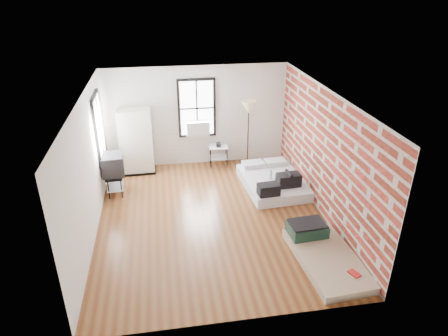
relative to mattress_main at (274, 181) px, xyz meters
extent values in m
plane|color=#592F17|center=(-1.75, -1.17, -0.17)|extent=(6.00, 6.00, 0.00)
cube|color=silver|center=(-1.75, 1.83, 1.23)|extent=(5.00, 0.01, 2.80)
cube|color=silver|center=(-1.75, -4.17, 1.23)|extent=(5.00, 0.01, 2.80)
cube|color=silver|center=(-4.25, -1.17, 1.23)|extent=(0.01, 6.00, 2.80)
cube|color=maroon|center=(0.75, -1.17, 1.23)|extent=(0.02, 6.00, 2.80)
cube|color=white|center=(-1.75, -1.17, 2.63)|extent=(5.00, 6.00, 0.01)
cube|color=white|center=(-1.75, 1.78, 1.48)|extent=(0.90, 0.02, 1.50)
cube|color=black|center=(-2.23, 1.80, 1.48)|extent=(0.07, 0.08, 1.64)
cube|color=black|center=(-1.26, 1.80, 1.48)|extent=(0.07, 0.08, 1.64)
cube|color=black|center=(-1.75, 1.80, 2.26)|extent=(0.90, 0.08, 0.07)
cube|color=black|center=(-1.75, 1.80, 0.69)|extent=(0.90, 0.08, 0.07)
cube|color=black|center=(-1.75, 1.77, 1.48)|extent=(0.04, 0.02, 1.50)
cube|color=black|center=(-1.75, 1.77, 1.48)|extent=(0.90, 0.02, 0.04)
cube|color=silver|center=(-1.75, 1.66, 0.95)|extent=(0.62, 0.30, 0.40)
cube|color=white|center=(-4.20, 0.63, 1.48)|extent=(0.02, 0.90, 1.50)
cube|color=black|center=(-4.22, 0.14, 1.48)|extent=(0.08, 0.07, 1.64)
cube|color=black|center=(-4.22, 1.11, 1.48)|extent=(0.08, 0.07, 1.64)
cube|color=black|center=(-4.22, 0.63, 2.26)|extent=(0.08, 0.90, 0.07)
cube|color=black|center=(-4.22, 0.63, 0.69)|extent=(0.08, 0.90, 0.07)
cube|color=black|center=(-4.19, 0.63, 1.48)|extent=(0.02, 0.04, 1.50)
cube|color=black|center=(-4.19, 0.63, 1.48)|extent=(0.02, 0.90, 0.04)
cube|color=white|center=(0.00, 0.02, -0.04)|extent=(1.59, 2.07, 0.26)
cube|color=white|center=(-0.36, 0.78, 0.15)|extent=(0.60, 0.40, 0.12)
cube|color=white|center=(0.26, 0.82, 0.15)|extent=(0.60, 0.40, 0.12)
cube|color=black|center=(0.24, -0.43, 0.24)|extent=(0.59, 0.37, 0.31)
cylinder|color=black|center=(0.24, -0.43, 0.42)|extent=(0.11, 0.37, 0.08)
cube|color=black|center=(-0.36, -0.78, 0.22)|extent=(0.52, 0.35, 0.27)
cylinder|color=silver|center=(-0.10, -0.04, 0.20)|extent=(0.07, 0.07, 0.23)
cylinder|color=#162EA0|center=(-0.10, -0.04, 0.33)|extent=(0.04, 0.04, 0.03)
cube|color=tan|center=(0.20, -3.05, -0.09)|extent=(1.20, 2.08, 0.16)
cube|color=#163227|center=(0.05, -2.32, 0.10)|extent=(0.78, 0.58, 0.23)
cube|color=black|center=(0.05, -2.32, 0.24)|extent=(0.73, 0.53, 0.04)
cube|color=red|center=(0.46, -3.62, 0.00)|extent=(0.21, 0.25, 0.03)
cube|color=black|center=(-3.44, 1.48, -0.14)|extent=(0.91, 0.53, 0.06)
cube|color=beige|center=(-3.44, 1.48, 0.76)|extent=(0.88, 0.49, 1.74)
cylinder|color=black|center=(-1.43, 1.39, 0.11)|extent=(0.02, 0.02, 0.57)
cylinder|color=black|center=(-0.98, 1.36, 0.11)|extent=(0.02, 0.02, 0.57)
cylinder|color=black|center=(-1.41, 1.74, 0.11)|extent=(0.02, 0.02, 0.57)
cylinder|color=black|center=(-0.95, 1.71, 0.11)|extent=(0.02, 0.02, 0.57)
cube|color=silver|center=(-1.19, 1.55, 0.40)|extent=(0.55, 0.45, 0.02)
cube|color=silver|center=(-1.19, 1.55, 0.09)|extent=(0.53, 0.43, 0.02)
cube|color=black|center=(-1.19, 1.55, 0.46)|extent=(0.14, 0.20, 0.10)
cylinder|color=black|center=(-0.36, 1.48, -0.16)|extent=(0.27, 0.27, 0.03)
cylinder|color=black|center=(-0.36, 1.48, 0.67)|extent=(0.03, 0.03, 1.62)
cone|color=tan|center=(-0.36, 1.48, 1.53)|extent=(0.40, 0.40, 0.36)
cylinder|color=black|center=(-4.10, 0.07, 0.08)|extent=(0.03, 0.03, 0.51)
cylinder|color=black|center=(-3.80, 0.09, 0.08)|extent=(0.03, 0.03, 0.51)
cylinder|color=black|center=(-4.14, 0.67, 0.08)|extent=(0.03, 0.03, 0.51)
cylinder|color=black|center=(-3.83, 0.69, 0.08)|extent=(0.03, 0.03, 0.51)
cube|color=black|center=(-3.97, 0.38, 0.33)|extent=(0.45, 0.75, 0.03)
cube|color=silver|center=(-3.97, 0.38, 0.03)|extent=(0.42, 0.73, 0.02)
cube|color=black|center=(-3.97, 0.38, 0.60)|extent=(0.54, 0.61, 0.51)
cube|color=black|center=(-3.71, 0.39, 0.60)|extent=(0.05, 0.49, 0.40)
camera|label=1|loc=(-2.71, -8.70, 4.76)|focal=32.00mm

